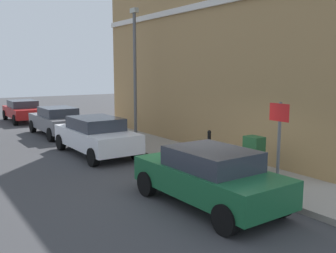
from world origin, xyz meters
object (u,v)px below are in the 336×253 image
Objects in this scene: car_white at (96,135)px; lamppost at (135,68)px; street_sign at (279,134)px; utility_cabinet at (254,157)px; car_green at (209,176)px; bollard_near_cabinet at (209,144)px; car_grey at (57,121)px; car_red at (23,110)px.

car_white is 0.77× the size of lamppost.
utility_cabinet is at bearing 63.38° from street_sign.
car_green is 4.09m from bollard_near_cabinet.
car_grey is 6.32m from car_red.
car_red is (-0.03, 11.48, -0.05)m from car_white.
car_green is at bearing -130.00° from bollard_near_cabinet.
bollard_near_cabinet is (2.67, -15.06, -0.01)m from car_red.
car_green is at bearing -107.12° from lamppost.
bollard_near_cabinet is at bearing 76.79° from street_sign.
car_green is 0.93× the size of car_white.
lamppost is at bearing 91.62° from bollard_near_cabinet.
car_white reaches higher than car_red.
lamppost is (0.73, 8.64, 1.64)m from street_sign.
bollard_near_cabinet is 0.18× the size of lamppost.
street_sign is at bearing -116.62° from utility_cabinet.
lamppost is (2.37, -3.79, 2.56)m from car_grey.
street_sign is (1.77, -7.27, 0.90)m from car_white.
car_grey is at bearing 106.00° from bollard_near_cabinet.
car_green is 3.53× the size of utility_cabinet.
car_grey is 11.17m from utility_cabinet.
car_red is 4.03× the size of bollard_near_cabinet.
street_sign reaches higher than car_white.
car_white is 1.04× the size of car_red.
street_sign is 0.40× the size of lamppost.
bollard_near_cabinet is (2.64, -3.58, -0.06)m from car_white.
car_white is 1.04× the size of car_grey.
car_white is at bearing 103.69° from street_sign.
car_grey is (0.13, 5.17, -0.02)m from car_white.
car_grey is at bearing 121.97° from lamppost.
car_red is at bearing 98.49° from utility_cabinet.
car_white is at bearing 126.41° from bollard_near_cabinet.
bollard_near_cabinet is 0.45× the size of street_sign.
car_red is 17.41m from utility_cabinet.
utility_cabinet is 2.16m from bollard_near_cabinet.
car_green is at bearing -179.40° from car_red.
street_sign reaches higher than bollard_near_cabinet.
car_red is at bearing 1.25° from car_grey.
car_white is 11.48m from car_red.
lamppost is (2.53, -10.11, 2.59)m from car_red.
utility_cabinet is 1.11× the size of bollard_near_cabinet.
car_white is 6.27m from utility_cabinet.
lamppost is at bearing 85.19° from street_sign.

